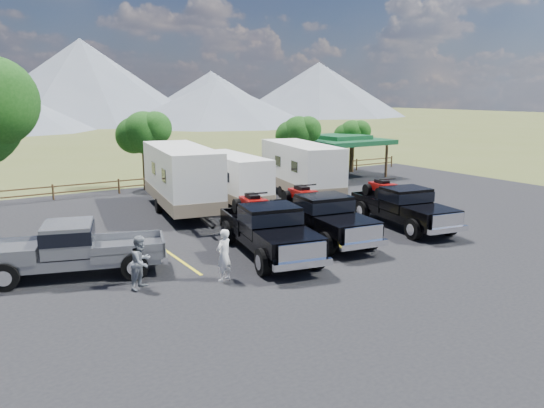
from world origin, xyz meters
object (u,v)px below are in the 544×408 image
rig_right (402,205)px  pickup_silver (74,248)px  person_b (141,262)px  trailer_right (301,169)px  rig_center (321,215)px  pavilion (341,140)px  trailer_center (232,179)px  rig_left (268,228)px  person_a (224,255)px  trailer_left (181,178)px

rig_right → pickup_silver: (-15.04, 0.93, -0.04)m
rig_right → person_b: (-13.43, -1.52, -0.14)m
rig_right → trailer_right: size_ratio=0.70×
rig_center → pickup_silver: 10.34m
pavilion → trailer_center: 13.52m
rig_left → rig_right: bearing=14.3°
person_a → rig_right: bearing=169.7°
rig_right → pickup_silver: size_ratio=1.00×
trailer_left → trailer_right: size_ratio=1.07×
rig_left → pickup_silver: size_ratio=1.06×
rig_right → person_a: bearing=-159.0°
rig_left → rig_center: bearing=23.6°
rig_center → trailer_center: (0.15, 8.73, 0.43)m
rig_right → pickup_silver: 15.07m
person_a → person_b: person_a is taller
rig_center → person_b: (-8.70, -1.76, -0.18)m
person_b → rig_center: bearing=-24.5°
trailer_center → trailer_right: (4.61, -0.34, 0.24)m
pavilion → rig_center: size_ratio=0.89×
rig_right → person_b: size_ratio=3.74×
trailer_center → pickup_silver: 13.21m
pavilion → pickup_silver: 26.52m
pavilion → rig_center: 18.91m
rig_center → person_a: size_ratio=3.81×
rig_right → trailer_right: 8.66m
person_a → pickup_silver: bearing=-59.3°
rig_right → person_a: (-10.77, -2.29, -0.13)m
rig_center → trailer_right: size_ratio=0.72×
pavilion → pickup_silver: pavilion is taller
rig_left → person_a: (-2.86, -1.81, -0.19)m
rig_right → pavilion: bearing=70.5°
pickup_silver → person_b: (1.61, -2.45, -0.10)m
rig_left → trailer_center: size_ratio=0.86×
person_a → trailer_right: bearing=-157.0°
pavilion → trailer_right: trailer_right is taller
trailer_center → person_a: bearing=-115.2°
rig_center → pavilion: bearing=55.8°
pavilion → trailer_left: 16.65m
rig_center → trailer_right: 9.67m
rig_center → person_b: size_ratio=3.86×
pickup_silver → person_b: size_ratio=3.75×
rig_left → pickup_silver: bearing=179.7°
trailer_left → pickup_silver: trailer_left is taller
rig_right → person_b: rig_right is taller
trailer_left → trailer_center: size_ratio=1.24×
pavilion → person_b: 26.54m
rig_right → trailer_right: bearing=98.7°
rig_center → trailer_left: bearing=117.7°
rig_left → person_a: bearing=-136.8°
pickup_silver → rig_left: bearing=95.5°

